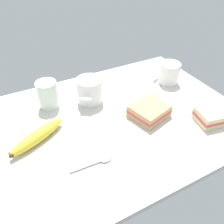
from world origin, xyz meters
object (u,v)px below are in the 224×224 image
(coffee_mug_black, at_px, (90,90))
(banana, at_px, (38,136))
(paper_napkin, at_px, (127,82))
(spoon, at_px, (98,162))
(glass_of_milk, at_px, (48,96))
(coffee_mug_milky, at_px, (169,73))
(sandwich_side, at_px, (149,111))
(sandwich_main, at_px, (211,116))

(coffee_mug_black, bearing_deg, banana, 28.08)
(paper_napkin, bearing_deg, spoon, 48.64)
(glass_of_milk, bearing_deg, spoon, 98.03)
(coffee_mug_black, height_order, coffee_mug_milky, coffee_mug_black)
(coffee_mug_black, xyz_separation_m, sandwich_side, (-0.14, 0.18, -0.03))
(sandwich_main, xyz_separation_m, paper_napkin, (0.12, -0.34, -0.02))
(coffee_mug_milky, xyz_separation_m, banana, (0.57, 0.09, -0.02))
(glass_of_milk, height_order, paper_napkin, glass_of_milk)
(sandwich_side, bearing_deg, coffee_mug_milky, -143.07)
(coffee_mug_black, relative_size, sandwich_main, 1.12)
(spoon, bearing_deg, sandwich_side, -156.67)
(coffee_mug_milky, bearing_deg, banana, 9.42)
(coffee_mug_milky, relative_size, glass_of_milk, 1.07)
(glass_of_milk, distance_m, banana, 0.18)
(coffee_mug_milky, bearing_deg, paper_napkin, -25.49)
(coffee_mug_milky, height_order, spoon, coffee_mug_milky)
(sandwich_side, bearing_deg, glass_of_milk, -37.08)
(sandwich_side, height_order, paper_napkin, sandwich_side)
(coffee_mug_milky, xyz_separation_m, glass_of_milk, (0.49, -0.07, -0.00))
(coffee_mug_black, xyz_separation_m, banana, (0.22, 0.12, -0.03))
(banana, bearing_deg, sandwich_main, 161.80)
(sandwich_side, relative_size, banana, 0.73)
(coffee_mug_black, height_order, paper_napkin, coffee_mug_black)
(sandwich_side, distance_m, banana, 0.37)
(coffee_mug_black, bearing_deg, coffee_mug_milky, 175.86)
(coffee_mug_black, xyz_separation_m, coffee_mug_milky, (-0.35, 0.03, -0.00))
(sandwich_side, bearing_deg, coffee_mug_black, -50.68)
(coffee_mug_milky, distance_m, sandwich_side, 0.25)
(sandwich_main, bearing_deg, paper_napkin, -70.98)
(coffee_mug_black, distance_m, glass_of_milk, 0.15)
(coffee_mug_milky, distance_m, paper_napkin, 0.18)
(paper_napkin, bearing_deg, banana, 21.98)
(coffee_mug_milky, relative_size, paper_napkin, 0.64)
(coffee_mug_black, relative_size, sandwich_side, 0.83)
(sandwich_main, bearing_deg, coffee_mug_black, -43.58)
(sandwich_main, distance_m, banana, 0.56)
(coffee_mug_milky, relative_size, sandwich_main, 1.02)
(coffee_mug_black, xyz_separation_m, sandwich_main, (-0.31, 0.30, -0.03))
(sandwich_side, xyz_separation_m, paper_napkin, (-0.05, -0.23, -0.02))
(coffee_mug_milky, height_order, sandwich_main, coffee_mug_milky)
(glass_of_milk, bearing_deg, sandwich_side, 142.92)
(coffee_mug_milky, xyz_separation_m, paper_napkin, (0.15, -0.07, -0.04))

